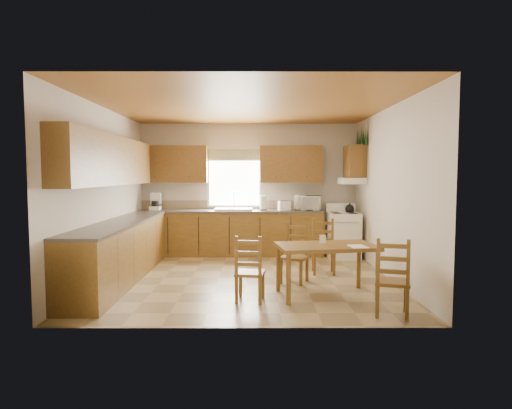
{
  "coord_description": "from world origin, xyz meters",
  "views": [
    {
      "loc": [
        0.13,
        -6.73,
        1.64
      ],
      "look_at": [
        0.15,
        0.3,
        1.15
      ],
      "focal_mm": 30.0,
      "sensor_mm": 36.0,
      "label": 1
    }
  ],
  "objects_px": {
    "dining_table": "(326,270)",
    "chair_near_left": "(250,268)",
    "stove": "(343,236)",
    "microwave": "(308,203)",
    "chair_near_right": "(392,277)",
    "chair_far_left": "(294,253)",
    "chair_far_right": "(324,247)"
  },
  "relations": [
    {
      "from": "microwave",
      "to": "chair_far_right",
      "type": "height_order",
      "value": "microwave"
    },
    {
      "from": "microwave",
      "to": "dining_table",
      "type": "height_order",
      "value": "microwave"
    },
    {
      "from": "stove",
      "to": "dining_table",
      "type": "height_order",
      "value": "stove"
    },
    {
      "from": "stove",
      "to": "dining_table",
      "type": "relative_size",
      "value": 0.67
    },
    {
      "from": "chair_near_left",
      "to": "chair_far_left",
      "type": "bearing_deg",
      "value": -115.92
    },
    {
      "from": "dining_table",
      "to": "chair_far_left",
      "type": "xyz_separation_m",
      "value": [
        -0.37,
        0.72,
        0.1
      ]
    },
    {
      "from": "stove",
      "to": "chair_far_right",
      "type": "bearing_deg",
      "value": -114.94
    },
    {
      "from": "dining_table",
      "to": "chair_near_right",
      "type": "distance_m",
      "value": 1.03
    },
    {
      "from": "microwave",
      "to": "chair_far_right",
      "type": "bearing_deg",
      "value": -78.31
    },
    {
      "from": "stove",
      "to": "microwave",
      "type": "distance_m",
      "value": 0.97
    },
    {
      "from": "microwave",
      "to": "chair_near_right",
      "type": "relative_size",
      "value": 0.55
    },
    {
      "from": "stove",
      "to": "chair_far_right",
      "type": "height_order",
      "value": "chair_far_right"
    },
    {
      "from": "chair_near_left",
      "to": "chair_far_right",
      "type": "height_order",
      "value": "chair_far_right"
    },
    {
      "from": "microwave",
      "to": "dining_table",
      "type": "xyz_separation_m",
      "value": [
        -0.11,
        -2.95,
        -0.72
      ]
    },
    {
      "from": "microwave",
      "to": "chair_far_left",
      "type": "bearing_deg",
      "value": -92.76
    },
    {
      "from": "dining_table",
      "to": "chair_near_right",
      "type": "xyz_separation_m",
      "value": [
        0.64,
        -0.8,
        0.11
      ]
    },
    {
      "from": "stove",
      "to": "chair_near_right",
      "type": "distance_m",
      "value": 3.44
    },
    {
      "from": "dining_table",
      "to": "chair_near_left",
      "type": "bearing_deg",
      "value": -175.64
    },
    {
      "from": "stove",
      "to": "microwave",
      "type": "xyz_separation_m",
      "value": [
        -0.67,
        0.31,
        0.63
      ]
    },
    {
      "from": "chair_near_left",
      "to": "chair_near_right",
      "type": "xyz_separation_m",
      "value": [
        1.66,
        -0.56,
        0.03
      ]
    },
    {
      "from": "chair_near_left",
      "to": "stove",
      "type": "bearing_deg",
      "value": -113.49
    },
    {
      "from": "stove",
      "to": "chair_far_left",
      "type": "relative_size",
      "value": 0.97
    },
    {
      "from": "chair_near_left",
      "to": "chair_far_left",
      "type": "relative_size",
      "value": 0.96
    },
    {
      "from": "chair_far_left",
      "to": "dining_table",
      "type": "bearing_deg",
      "value": -38.76
    },
    {
      "from": "chair_far_left",
      "to": "microwave",
      "type": "bearing_deg",
      "value": 102.35
    },
    {
      "from": "dining_table",
      "to": "chair_far_left",
      "type": "distance_m",
      "value": 0.82
    },
    {
      "from": "stove",
      "to": "microwave",
      "type": "height_order",
      "value": "microwave"
    },
    {
      "from": "microwave",
      "to": "chair_near_right",
      "type": "height_order",
      "value": "microwave"
    },
    {
      "from": "chair_far_right",
      "to": "chair_far_left",
      "type": "bearing_deg",
      "value": -129.05
    },
    {
      "from": "chair_near_right",
      "to": "chair_far_left",
      "type": "distance_m",
      "value": 1.82
    },
    {
      "from": "dining_table",
      "to": "chair_near_right",
      "type": "relative_size",
      "value": 1.43
    },
    {
      "from": "stove",
      "to": "chair_far_left",
      "type": "height_order",
      "value": "chair_far_left"
    }
  ]
}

